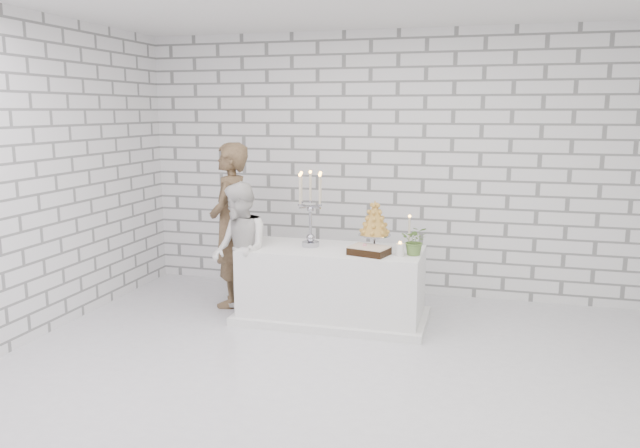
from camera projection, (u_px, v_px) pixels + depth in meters
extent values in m
cube|color=silver|center=(346.00, 378.00, 4.93)|extent=(6.00, 5.00, 0.01)
cube|color=white|center=(396.00, 165.00, 7.03)|extent=(6.00, 0.01, 3.00)
cube|color=white|center=(200.00, 278.00, 2.29)|extent=(6.00, 0.01, 3.00)
cube|color=white|center=(16.00, 181.00, 5.43)|extent=(0.01, 5.00, 3.00)
cube|color=white|center=(332.00, 284.00, 6.24)|extent=(1.80, 0.80, 0.75)
imported|color=#4C3927|center=(230.00, 225.00, 6.67)|extent=(0.50, 0.69, 1.78)
imported|color=white|center=(240.00, 251.00, 6.27)|extent=(0.83, 0.86, 1.40)
cube|color=black|center=(369.00, 250.00, 5.89)|extent=(0.42, 0.34, 0.08)
cylinder|color=white|center=(400.00, 250.00, 5.84)|extent=(0.10, 0.10, 0.12)
cylinder|color=beige|center=(409.00, 233.00, 6.13)|extent=(0.07, 0.07, 0.32)
imported|color=#4B6D2C|center=(415.00, 241.00, 5.86)|extent=(0.27, 0.24, 0.28)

